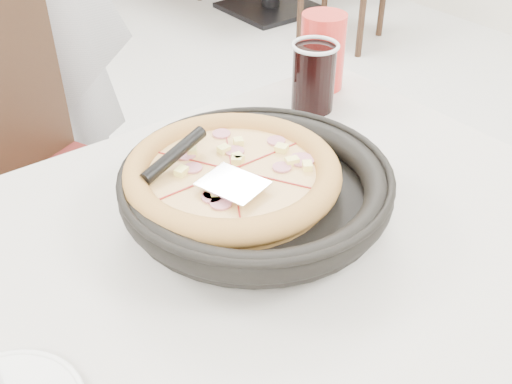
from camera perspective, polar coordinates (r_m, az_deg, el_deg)
chair_far at (r=1.51m, az=-17.43°, el=-0.52°), size 0.56×0.56×0.95m
trivet at (r=0.93m, az=-2.76°, el=-1.31°), size 0.14×0.14×0.04m
pizza_pan at (r=0.91m, az=-0.00°, el=-0.41°), size 0.43×0.43×0.01m
pizza at (r=0.91m, az=-2.28°, el=0.99°), size 0.33×0.33×0.02m
pizza_server at (r=0.85m, az=-2.23°, el=0.80°), size 0.09×0.10×0.00m
cola_glass at (r=1.22m, az=5.49°, el=10.67°), size 0.09×0.09×0.13m
red_cup at (r=1.31m, az=6.34°, el=13.17°), size 0.11×0.11×0.16m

